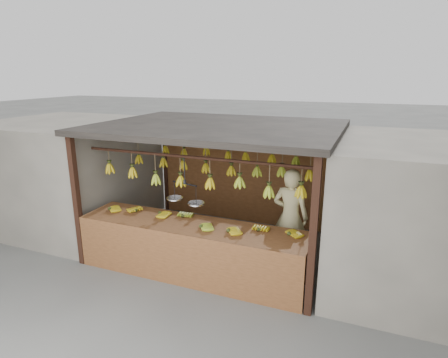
% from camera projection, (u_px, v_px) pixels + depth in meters
% --- Properties ---
extents(ground, '(80.00, 80.00, 0.00)m').
position_uv_depth(ground, '(218.00, 246.00, 7.35)').
color(ground, '#5B5B57').
extents(stall, '(4.30, 3.30, 2.40)m').
position_uv_depth(stall, '(225.00, 145.00, 7.10)').
color(stall, black).
rests_on(stall, ground).
extents(neighbor_left, '(3.00, 3.00, 2.30)m').
position_uv_depth(neighbor_left, '(69.00, 172.00, 8.33)').
color(neighbor_left, slate).
rests_on(neighbor_left, ground).
extents(neighbor_right, '(3.00, 3.00, 2.30)m').
position_uv_depth(neighbor_right, '(434.00, 217.00, 5.74)').
color(neighbor_right, slate).
rests_on(neighbor_right, ground).
extents(counter, '(3.87, 0.88, 0.96)m').
position_uv_depth(counter, '(188.00, 237.00, 6.05)').
color(counter, brown).
rests_on(counter, ground).
extents(hanging_bananas, '(3.63, 2.24, 0.38)m').
position_uv_depth(hanging_bananas, '(219.00, 167.00, 6.91)').
color(hanging_bananas, '#B59A13').
rests_on(hanging_bananas, ground).
extents(balance_scale, '(0.72, 0.37, 0.76)m').
position_uv_depth(balance_scale, '(185.00, 198.00, 6.16)').
color(balance_scale, black).
rests_on(balance_scale, ground).
extents(vendor, '(0.66, 0.47, 1.73)m').
position_uv_depth(vendor, '(290.00, 217.00, 6.52)').
color(vendor, beige).
rests_on(vendor, ground).
extents(bag_bundles, '(0.08, 0.26, 1.26)m').
position_uv_depth(bag_bundles, '(332.00, 189.00, 7.58)').
color(bag_bundles, yellow).
rests_on(bag_bundles, ground).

